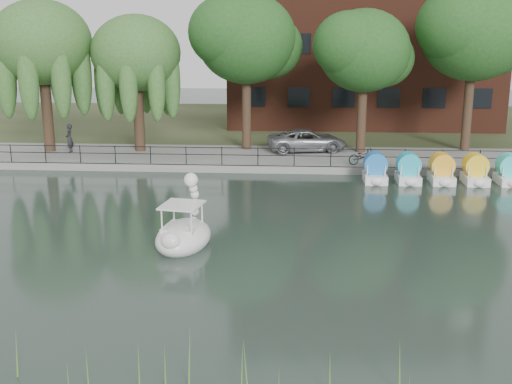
# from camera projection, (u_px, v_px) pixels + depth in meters

# --- Properties ---
(ground_plane) EXTENTS (120.00, 120.00, 0.00)m
(ground_plane) POSITION_uv_depth(u_px,v_px,m) (235.00, 256.00, 22.76)
(ground_plane) COLOR #3A4C43
(promenade) EXTENTS (40.00, 6.00, 0.40)m
(promenade) POSITION_uv_depth(u_px,v_px,m) (261.00, 158.00, 38.14)
(promenade) COLOR gray
(promenade) RESTS_ON ground_plane
(kerb) EXTENTS (40.00, 0.25, 0.40)m
(kerb) POSITION_uv_depth(u_px,v_px,m) (258.00, 169.00, 35.30)
(kerb) COLOR gray
(kerb) RESTS_ON ground_plane
(land_strip) EXTENTS (60.00, 22.00, 0.36)m
(land_strip) POSITION_uv_depth(u_px,v_px,m) (271.00, 123.00, 51.66)
(land_strip) COLOR #47512D
(land_strip) RESTS_ON ground_plane
(railing) EXTENTS (32.00, 0.05, 1.00)m
(railing) POSITION_uv_depth(u_px,v_px,m) (258.00, 152.00, 35.25)
(railing) COLOR black
(railing) RESTS_ON promenade
(apartment_building) EXTENTS (20.00, 10.07, 18.00)m
(apartment_building) POSITION_uv_depth(u_px,v_px,m) (363.00, 5.00, 48.84)
(apartment_building) COLOR #4C1E16
(apartment_building) RESTS_ON land_strip
(willow_left) EXTENTS (5.88, 5.88, 9.01)m
(willow_left) POSITION_uv_depth(u_px,v_px,m) (41.00, 43.00, 37.74)
(willow_left) COLOR #473323
(willow_left) RESTS_ON promenade
(willow_mid) EXTENTS (5.32, 5.32, 8.15)m
(willow_mid) POSITION_uv_depth(u_px,v_px,m) (136.00, 54.00, 38.04)
(willow_mid) COLOR #473323
(willow_mid) RESTS_ON promenade
(broadleaf_center) EXTENTS (6.00, 6.00, 9.25)m
(broadleaf_center) POSITION_uv_depth(u_px,v_px,m) (246.00, 39.00, 38.38)
(broadleaf_center) COLOR #473323
(broadleaf_center) RESTS_ON promenade
(broadleaf_right) EXTENTS (5.40, 5.40, 8.32)m
(broadleaf_right) POSITION_uv_depth(u_px,v_px,m) (364.00, 51.00, 37.63)
(broadleaf_right) COLOR #473323
(broadleaf_right) RESTS_ON promenade
(broadleaf_far) EXTENTS (6.30, 6.30, 9.71)m
(broadleaf_far) POSITION_uv_depth(u_px,v_px,m) (474.00, 34.00, 37.93)
(broadleaf_far) COLOR #473323
(broadleaf_far) RESTS_ON promenade
(minivan) EXTENTS (3.58, 5.87, 1.52)m
(minivan) POSITION_uv_depth(u_px,v_px,m) (307.00, 139.00, 39.10)
(minivan) COLOR gray
(minivan) RESTS_ON promenade
(bicycle) EXTENTS (1.11, 1.82, 1.00)m
(bicycle) POSITION_uv_depth(u_px,v_px,m) (363.00, 155.00, 35.52)
(bicycle) COLOR gray
(bicycle) RESTS_ON promenade
(pedestrian) EXTENTS (0.53, 0.74, 1.98)m
(pedestrian) POSITION_uv_depth(u_px,v_px,m) (69.00, 136.00, 38.63)
(pedestrian) COLOR black
(pedestrian) RESTS_ON promenade
(swan_boat) EXTENTS (2.38, 3.29, 2.56)m
(swan_boat) POSITION_uv_depth(u_px,v_px,m) (184.00, 231.00, 23.67)
(swan_boat) COLOR white
(swan_boat) RESTS_ON ground_plane
(pedal_boat_row) EXTENTS (9.65, 1.70, 1.40)m
(pedal_boat_row) POSITION_uv_depth(u_px,v_px,m) (458.00, 171.00, 32.98)
(pedal_boat_row) COLOR white
(pedal_boat_row) RESTS_ON ground_plane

